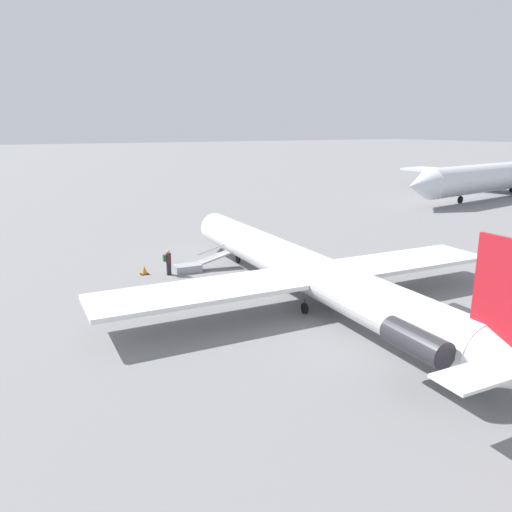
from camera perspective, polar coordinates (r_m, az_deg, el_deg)
ground_plane at (r=29.84m, az=4.67°, el=-4.60°), size 600.00×600.00×0.00m
airplane_main at (r=28.54m, az=5.68°, el=-1.62°), size 31.87×24.46×6.20m
boarding_stairs at (r=35.05m, az=-7.19°, el=-1.13°), size 1.18×4.06×1.59m
passenger at (r=34.19m, az=-10.02°, el=-0.53°), size 0.36×0.55×1.74m
traffic_cone_near_stairs at (r=34.87m, az=-12.64°, el=-1.59°), size 0.55×0.55×0.61m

